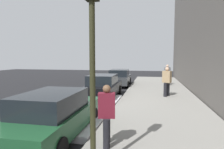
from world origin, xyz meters
The scene contains 12 objects.
ground_plane centered at (0.00, 0.00, 0.00)m, with size 56.00×56.00×0.00m, color black.
sidewalk centered at (0.00, -3.30, 0.07)m, with size 28.00×4.60×0.15m, color gray.
lane_stripe_centre centered at (0.00, 3.20, 0.00)m, with size 28.00×0.14×0.01m, color gold.
snow_bank_curb centered at (-2.71, -0.70, 0.11)m, with size 6.80×0.56×0.22m, color white.
parked_car_green centered at (-5.80, 0.23, 0.76)m, with size 4.65×1.92×1.51m.
parked_car_black centered at (0.65, 0.24, 0.76)m, with size 4.28×1.94×1.51m.
parked_car_charcoal centered at (6.42, 0.12, 0.76)m, with size 4.72×2.04×1.51m.
pedestrian_burgundy_coat centered at (-6.33, -1.62, 1.06)m, with size 0.55×0.50×1.70m.
pedestrian_tan_coat centered at (1.26, -3.76, 1.14)m, with size 0.56×0.59×1.86m.
pedestrian_grey_coat centered at (6.61, -4.18, 1.13)m, with size 0.54×0.58×1.83m.
traffic_light_pole centered at (-7.58, -1.62, 3.05)m, with size 0.35×0.26×4.28m.
rolling_suitcase centered at (1.67, -3.73, 0.40)m, with size 0.34×0.22×0.85m.
Camera 1 is at (-11.43, -2.82, 2.58)m, focal length 31.23 mm.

